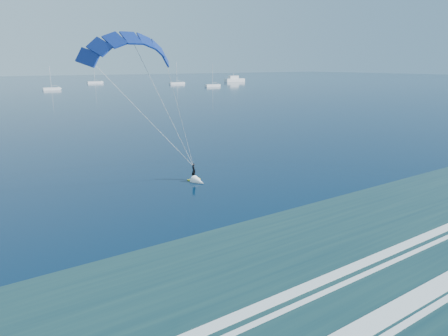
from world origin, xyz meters
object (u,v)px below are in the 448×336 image
at_px(kitesurfer_rig, 167,112).
at_px(sailboat_2, 95,82).
at_px(motor_yacht, 234,79).
at_px(sailboat_3, 177,83).
at_px(sailboat_1, 52,89).
at_px(sailboat_4, 213,85).

bearing_deg(kitesurfer_rig, sailboat_2, 74.96).
height_order(motor_yacht, sailboat_3, sailboat_3).
bearing_deg(sailboat_3, motor_yacht, 8.77).
distance_m(kitesurfer_rig, sailboat_3, 209.91).
relative_size(sailboat_1, sailboat_4, 0.90).
distance_m(sailboat_2, sailboat_4, 83.36).
bearing_deg(sailboat_4, kitesurfer_rig, -123.75).
xyz_separation_m(kitesurfer_rig, sailboat_3, (97.66, 185.67, -7.13)).
bearing_deg(motor_yacht, sailboat_4, -136.81).
bearing_deg(motor_yacht, sailboat_2, 159.46).
xyz_separation_m(sailboat_2, sailboat_4, (41.41, -72.35, -0.01)).
bearing_deg(sailboat_2, kitesurfer_rig, -105.04).
height_order(kitesurfer_rig, sailboat_4, kitesurfer_rig).
relative_size(kitesurfer_rig, sailboat_3, 1.17).
distance_m(kitesurfer_rig, sailboat_2, 232.80).
distance_m(kitesurfer_rig, sailboat_1, 171.02).
relative_size(sailboat_1, sailboat_2, 0.83).
bearing_deg(kitesurfer_rig, motor_yacht, 53.07).
xyz_separation_m(kitesurfer_rig, sailboat_2, (60.39, 224.71, -7.13)).
xyz_separation_m(motor_yacht, sailboat_4, (-43.28, -40.62, -0.92)).
xyz_separation_m(motor_yacht, sailboat_2, (-84.69, 31.73, -0.91)).
bearing_deg(sailboat_4, sailboat_2, 119.78).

